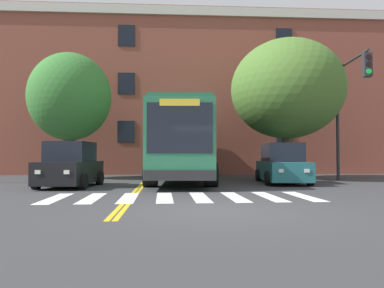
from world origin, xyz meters
The scene contains 11 objects.
ground_plane centered at (0.00, 0.00, 0.00)m, with size 120.00×120.00×0.00m, color #38383A.
crosswalk centered at (-0.71, 2.70, 0.00)m, with size 8.02×2.95×0.01m.
lane_line_yellow_inner centered at (-2.32, 16.70, 0.00)m, with size 0.12×36.00×0.01m, color gold.
lane_line_yellow_outer centered at (-2.16, 16.70, 0.00)m, with size 0.12×36.00×0.01m, color gold.
city_bus centered at (-0.47, 9.96, 1.89)m, with size 3.36×11.56×3.50m.
car_black_near_lane centered at (-5.05, 6.71, 0.83)m, with size 2.22×3.83×1.81m.
car_teal_far_lane centered at (4.04, 8.11, 0.83)m, with size 2.24×4.34×1.81m.
traffic_light_near_corner centered at (7.34, 8.41, 4.07)m, with size 0.57×3.69×6.00m.
street_tree_curbside_large centered at (5.13, 10.72, 4.76)m, with size 5.95×6.48×7.38m.
street_tree_curbside_small centered at (-6.50, 12.08, 4.44)m, with size 5.30×5.13×6.86m.
building_facade centered at (1.37, 19.88, 5.63)m, with size 39.40×8.16×11.24m.
Camera 1 is at (-1.13, -8.61, 1.28)m, focal length 35.00 mm.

